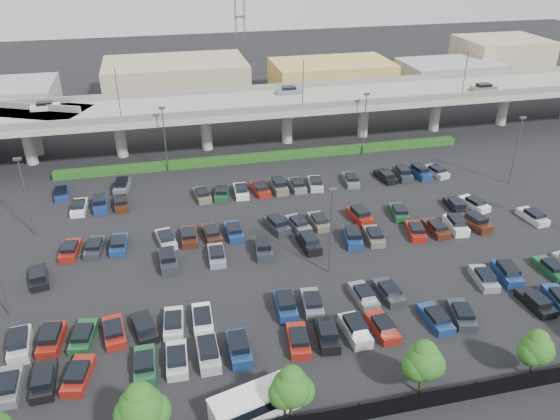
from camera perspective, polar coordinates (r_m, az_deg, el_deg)
name	(u,v)px	position (r m, az deg, el deg)	size (l,w,h in m)	color
ground	(309,236)	(67.54, 3.05, -2.75)	(280.00, 280.00, 0.00)	black
overpass	(257,106)	(93.32, -2.40, 10.83)	(150.00, 13.00, 15.80)	gray
hedge	(267,157)	(89.06, -1.33, 5.60)	(66.00, 1.60, 1.10)	#154012
fence	(405,404)	(46.55, 12.94, -19.15)	(70.00, 0.10, 2.00)	black
tree_row	(410,364)	(45.90, 13.40, -15.42)	(65.07, 3.66, 5.94)	#332316
shuttle_bus	(255,402)	(45.18, -2.63, -19.45)	(7.52, 4.24, 2.29)	silver
parked_cars	(303,251)	(63.50, 2.44, -4.28)	(63.17, 41.65, 1.67)	slate
light_poles	(273,187)	(65.40, -0.77, 2.40)	(66.90, 48.38, 10.30)	#444549
distant_buildings	(288,77)	(124.82, 0.81, 13.75)	(138.00, 24.00, 9.00)	gray
comm_tower	(240,14)	(132.62, -4.23, 19.76)	(2.40, 2.40, 30.00)	#444549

